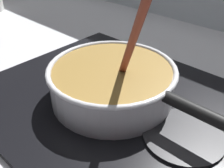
# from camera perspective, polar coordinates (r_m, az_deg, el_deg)

# --- Properties ---
(hob_plate) EXTENTS (0.56, 0.48, 0.01)m
(hob_plate) POSITION_cam_1_polar(r_m,az_deg,el_deg) (0.58, 0.00, -3.44)
(hob_plate) COLOR black
(hob_plate) RESTS_ON ground
(burner_ring) EXTENTS (0.17, 0.17, 0.01)m
(burner_ring) POSITION_cam_1_polar(r_m,az_deg,el_deg) (0.57, 0.00, -2.64)
(burner_ring) COLOR #592D0C
(burner_ring) RESTS_ON hob_plate
(spare_burner) EXTENTS (0.15, 0.15, 0.01)m
(spare_burner) POSITION_cam_1_polar(r_m,az_deg,el_deg) (0.50, 14.90, -10.49)
(spare_burner) COLOR #262628
(spare_burner) RESTS_ON hob_plate
(cooking_pan) EXTENTS (0.41, 0.26, 0.26)m
(cooking_pan) POSITION_cam_1_polar(r_m,az_deg,el_deg) (0.55, 0.14, 0.41)
(cooking_pan) COLOR silver
(cooking_pan) RESTS_ON hob_plate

